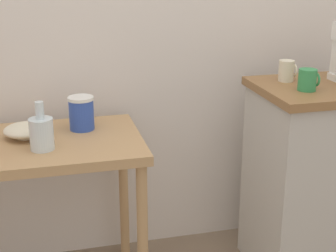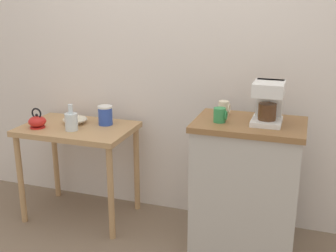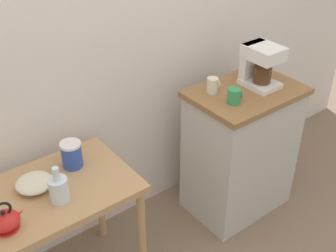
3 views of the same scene
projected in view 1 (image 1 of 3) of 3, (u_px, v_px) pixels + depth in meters
wooden_table at (42, 165)px, 2.08m from camera, size 0.82×0.55×0.73m
kitchen_counter at (326, 179)px, 2.37m from camera, size 0.69×0.48×0.91m
bowl_stoneware at (26, 130)px, 2.08m from camera, size 0.18×0.18×0.06m
glass_carafe_vase at (41, 133)px, 1.94m from camera, size 0.09×0.09×0.19m
canister_enamel at (81, 113)px, 2.17m from camera, size 0.11×0.11×0.14m
mug_tall_green at (308, 80)px, 2.10m from camera, size 0.08×0.08×0.09m
mug_small_cream at (287, 71)px, 2.26m from camera, size 0.07×0.07×0.09m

